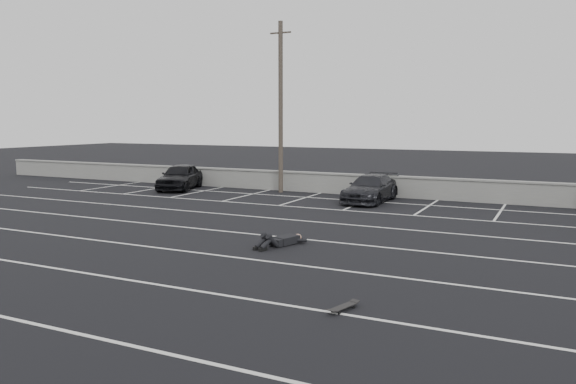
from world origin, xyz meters
The scene contains 8 objects.
ground centered at (0.00, 0.00, 0.00)m, with size 120.00×120.00×0.00m, color black.
seawall centered at (0.00, 14.00, 0.55)m, with size 50.00×0.45×1.06m.
stall_lines centered at (-0.08, 4.41, 0.00)m, with size 36.00×20.05×0.01m.
car_left centered at (-9.55, 11.93, 0.71)m, with size 1.67×4.16×1.42m, color black.
car_right centered at (1.26, 11.96, 0.62)m, with size 1.74×4.28×1.24m, color black.
utility_pole centered at (-4.02, 13.20, 4.43)m, with size 1.17×0.23×8.75m.
person centered at (1.76, 2.13, 0.24)m, with size 1.61×2.59×0.48m, color black, non-canonical shape.
skateboard centered at (5.41, -2.78, 0.07)m, with size 0.39×0.75×0.09m.
Camera 1 is at (9.13, -12.91, 3.74)m, focal length 35.00 mm.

